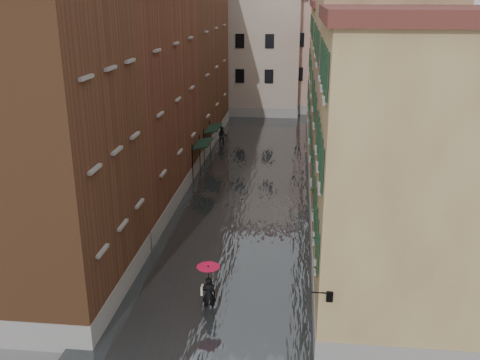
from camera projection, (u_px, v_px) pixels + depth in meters
The scene contains 16 objects.
ground at pixel (225, 278), 24.65m from camera, with size 120.00×120.00×0.00m, color slate.
floodwater at pixel (250, 183), 36.82m from camera, with size 10.00×60.00×0.20m, color #3F4346.
building_left_near at pixel (43, 150), 21.37m from camera, with size 6.00×8.00×13.00m, color brown.
building_left_mid at pixel (128, 104), 31.78m from camera, with size 6.00×14.00×12.50m, color brown.
building_left_far at pixel (181, 61), 45.62m from camera, with size 6.00×16.00×14.00m, color brown.
building_right_near at pixel (399, 180), 20.16m from camera, with size 6.00×8.00×11.50m, color #9A764F.
building_right_mid at pixel (368, 105), 30.24m from camera, with size 6.00×14.00×13.00m, color tan.
building_right_far at pixel (346, 79), 44.57m from camera, with size 6.00×16.00×11.50m, color #9A764F.
building_end_cream at pixel (244, 52), 58.51m from camera, with size 12.00×9.00×13.00m, color #BAA594.
building_end_pink at pixel (326, 55), 59.62m from camera, with size 10.00×9.00×12.00m, color tan.
awning_near at pixel (202, 145), 37.41m from camera, with size 1.09×2.77×2.80m.
awning_far at pixel (213, 129), 41.67m from camera, with size 1.09×2.96×2.80m.
wall_lantern at pixel (329, 296), 17.58m from camera, with size 0.71×0.22×0.35m.
window_planters at pixel (319, 219), 22.30m from camera, with size 0.59×8.76×0.84m.
pedestrian_main at pixel (208, 284), 21.68m from camera, with size 0.97×0.97×2.06m.
pedestrian_far at pixel (222, 136), 46.04m from camera, with size 0.84×0.65×1.73m, color black.
Camera 1 is at (3.11, -21.59, 12.37)m, focal length 40.00 mm.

